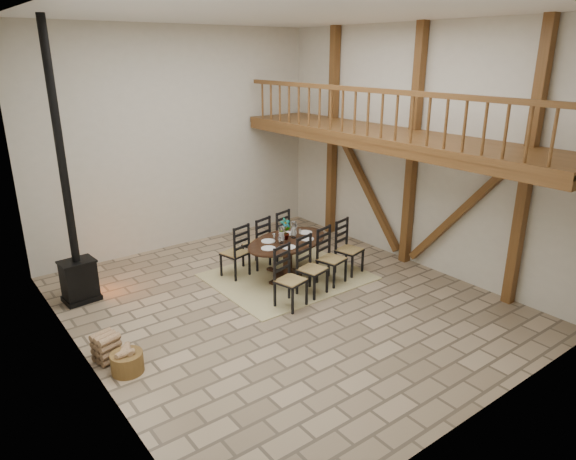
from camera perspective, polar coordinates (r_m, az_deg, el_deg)
ground at (r=9.65m, az=-0.56°, el=-8.05°), size 8.00×8.00×0.00m
room_shell at (r=9.45m, az=5.29°, el=10.57°), size 7.02×8.02×5.01m
rug at (r=10.68m, az=-0.04°, el=-5.18°), size 3.00×2.50×0.02m
dining_table at (r=10.47m, az=0.36°, el=-3.31°), size 2.56×2.63×1.27m
wood_stove at (r=10.05m, az=-22.68°, el=-1.41°), size 0.66×0.52×5.00m
log_basket at (r=8.02m, az=-17.44°, el=-13.79°), size 0.47×0.47×0.39m
log_stack at (r=8.34m, az=-19.54°, el=-12.19°), size 0.41×0.41×0.46m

